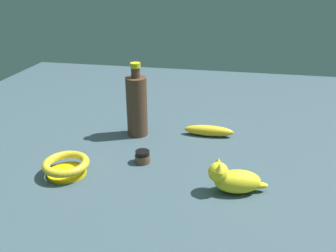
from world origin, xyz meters
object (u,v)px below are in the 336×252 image
at_px(bottle_tall, 137,105).
at_px(bowl, 66,166).
at_px(banana, 209,131).
at_px(cat_figurine, 233,179).
at_px(nail_polish_jar, 143,157).

xyz_separation_m(bottle_tall, bowl, (0.29, -0.12, -0.08)).
bearing_deg(banana, cat_figurine, -74.83).
xyz_separation_m(banana, nail_polish_jar, (0.22, -0.18, -0.00)).
bearing_deg(bottle_tall, banana, 98.25).
bearing_deg(nail_polish_jar, cat_figurine, 68.99).
height_order(cat_figurine, nail_polish_jar, cat_figurine).
height_order(cat_figurine, bottle_tall, bottle_tall).
distance_m(bottle_tall, nail_polish_jar, 0.22).
bearing_deg(nail_polish_jar, bowl, -60.93).
bearing_deg(bottle_tall, bowl, -23.06).
bearing_deg(bottle_tall, cat_figurine, 49.20).
xyz_separation_m(bottle_tall, nail_polish_jar, (0.19, 0.07, -0.09)).
relative_size(banana, bottle_tall, 0.67).
xyz_separation_m(cat_figurine, bottle_tall, (-0.29, -0.34, 0.07)).
xyz_separation_m(bowl, nail_polish_jar, (-0.11, 0.19, -0.01)).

